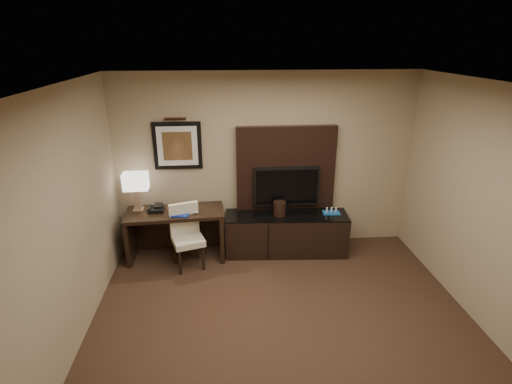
{
  "coord_description": "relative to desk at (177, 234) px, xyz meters",
  "views": [
    {
      "loc": [
        -0.65,
        -3.27,
        3.1
      ],
      "look_at": [
        -0.21,
        1.8,
        1.15
      ],
      "focal_mm": 28.0,
      "sensor_mm": 36.0,
      "label": 1
    }
  ],
  "objects": [
    {
      "name": "wall_back",
      "position": [
        1.37,
        0.35,
        0.97
      ],
      "size": [
        4.5,
        0.01,
        2.7
      ],
      "primitive_type": "cube",
      "color": "tan",
      "rests_on": "floor"
    },
    {
      "name": "floor",
      "position": [
        1.37,
        -2.15,
        -0.38
      ],
      "size": [
        4.5,
        5.0,
        0.01
      ],
      "primitive_type": "cube",
      "color": "#342117",
      "rests_on": "ground"
    },
    {
      "name": "wall_left",
      "position": [
        -0.88,
        -2.15,
        0.97
      ],
      "size": [
        0.01,
        5.0,
        2.7
      ],
      "primitive_type": "cube",
      "color": "tan",
      "rests_on": "floor"
    },
    {
      "name": "desk",
      "position": [
        0.0,
        0.0,
        0.0
      ],
      "size": [
        1.44,
        0.69,
        0.75
      ],
      "primitive_type": "cube",
      "rotation": [
        0.0,
        0.0,
        0.06
      ],
      "color": "black",
      "rests_on": "floor"
    },
    {
      "name": "ceiling",
      "position": [
        1.37,
        -2.15,
        2.32
      ],
      "size": [
        4.5,
        5.0,
        0.01
      ],
      "primitive_type": "cube",
      "color": "silver",
      "rests_on": "wall_back"
    },
    {
      "name": "minibar_tray",
      "position": [
        2.33,
        -0.01,
        0.3
      ],
      "size": [
        0.27,
        0.18,
        0.09
      ],
      "primitive_type": null,
      "rotation": [
        0.0,
        0.0,
        -0.1
      ],
      "color": "#1B61AF",
      "rests_on": "credenza"
    },
    {
      "name": "blue_folder",
      "position": [
        0.1,
        -0.06,
        0.39
      ],
      "size": [
        0.32,
        0.39,
        0.02
      ],
      "primitive_type": "cube",
      "rotation": [
        0.0,
        0.0,
        -0.16
      ],
      "color": "#1A34AC",
      "rests_on": "desk"
    },
    {
      "name": "ice_bucket",
      "position": [
        1.54,
        0.0,
        0.36
      ],
      "size": [
        0.21,
        0.21,
        0.21
      ],
      "primitive_type": "cylinder",
      "rotation": [
        0.0,
        0.0,
        -0.1
      ],
      "color": "black",
      "rests_on": "credenza"
    },
    {
      "name": "picture_light",
      "position": [
        0.07,
        0.29,
        1.67
      ],
      "size": [
        0.04,
        0.04,
        0.3
      ],
      "primitive_type": "cylinder",
      "color": "#3E2113",
      "rests_on": "wall_back"
    },
    {
      "name": "tv",
      "position": [
        1.67,
        0.19,
        0.64
      ],
      "size": [
        1.0,
        0.08,
        0.6
      ],
      "primitive_type": "cube",
      "color": "black",
      "rests_on": "tv_wall_panel"
    },
    {
      "name": "desk_chair",
      "position": [
        0.19,
        -0.3,
        0.06
      ],
      "size": [
        0.54,
        0.59,
        0.87
      ],
      "primitive_type": null,
      "rotation": [
        0.0,
        0.0,
        0.3
      ],
      "color": "beige",
      "rests_on": "floor"
    },
    {
      "name": "credenza",
      "position": [
        1.65,
        -0.0,
        -0.06
      ],
      "size": [
        1.87,
        0.63,
        0.63
      ],
      "primitive_type": "cube",
      "rotation": [
        0.0,
        0.0,
        -0.07
      ],
      "color": "black",
      "rests_on": "floor"
    },
    {
      "name": "artwork",
      "position": [
        0.07,
        0.33,
        1.27
      ],
      "size": [
        0.7,
        0.04,
        0.7
      ],
      "primitive_type": "cube",
      "color": "black",
      "rests_on": "wall_back"
    },
    {
      "name": "desk_phone",
      "position": [
        -0.27,
        0.02,
        0.43
      ],
      "size": [
        0.22,
        0.2,
        0.11
      ],
      "primitive_type": null,
      "rotation": [
        0.0,
        0.0,
        0.01
      ],
      "color": "black",
      "rests_on": "desk"
    },
    {
      "name": "book",
      "position": [
        0.16,
        -0.01,
        0.49
      ],
      "size": [
        0.17,
        0.03,
        0.23
      ],
      "primitive_type": "imported",
      "rotation": [
        0.0,
        0.0,
        -0.03
      ],
      "color": "#BEAE95",
      "rests_on": "desk"
    },
    {
      "name": "table_lamp",
      "position": [
        -0.54,
        0.1,
        0.67
      ],
      "size": [
        0.38,
        0.24,
        0.58
      ],
      "primitive_type": null,
      "rotation": [
        0.0,
        0.0,
        0.12
      ],
      "color": "#96795E",
      "rests_on": "desk"
    },
    {
      "name": "tv_wall_panel",
      "position": [
        1.67,
        0.29,
        0.89
      ],
      "size": [
        1.5,
        0.12,
        1.3
      ],
      "primitive_type": "cube",
      "color": "black",
      "rests_on": "wall_back"
    }
  ]
}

